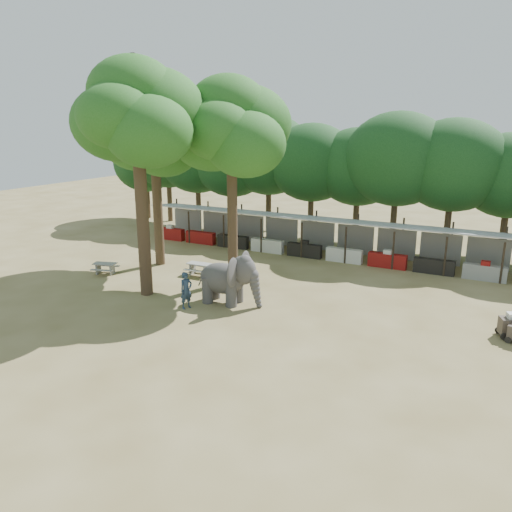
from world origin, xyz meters
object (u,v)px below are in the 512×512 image
at_px(handler, 186,290).
at_px(picnic_table_far, 199,267).
at_px(cart_front, 512,325).
at_px(yard_tree_center, 137,115).
at_px(yard_tree_back, 231,128).
at_px(picnic_table_near, 105,267).
at_px(yard_tree_left, 154,133).
at_px(elephant, 230,278).

relative_size(handler, picnic_table_far, 1.22).
relative_size(handler, cart_front, 1.41).
xyz_separation_m(yard_tree_center, picnic_table_far, (0.72, 3.96, -8.73)).
distance_m(yard_tree_back, picnic_table_near, 11.27).
xyz_separation_m(yard_tree_back, handler, (0.23, -4.93, -7.62)).
distance_m(yard_tree_left, elephant, 11.26).
bearing_deg(cart_front, picnic_table_far, 154.84).
bearing_deg(picnic_table_far, yard_tree_center, -103.12).
height_order(elephant, handler, elephant).
bearing_deg(picnic_table_near, cart_front, -14.12).
xyz_separation_m(yard_tree_center, yard_tree_back, (3.00, 4.00, -0.67)).
xyz_separation_m(yard_tree_center, handler, (3.23, -0.93, -8.28)).
bearing_deg(handler, yard_tree_center, 94.28).
xyz_separation_m(yard_tree_center, cart_front, (17.51, 2.60, -8.67)).
bearing_deg(yard_tree_center, yard_tree_left, 120.96).
distance_m(yard_tree_left, picnic_table_near, 8.63).
bearing_deg(yard_tree_center, cart_front, 8.44).
height_order(picnic_table_far, cart_front, cart_front).
bearing_deg(cart_front, yard_tree_back, 153.95).
distance_m(yard_tree_center, cart_front, 19.71).
bearing_deg(yard_tree_left, handler, -43.61).
height_order(yard_tree_center, elephant, yard_tree_center).
bearing_deg(picnic_table_near, yard_tree_left, 50.72).
bearing_deg(yard_tree_back, handler, -87.33).
height_order(yard_tree_center, handler, yard_tree_center).
relative_size(yard_tree_center, picnic_table_far, 7.94).
relative_size(yard_tree_back, handler, 6.15).
height_order(elephant, picnic_table_near, elephant).
bearing_deg(picnic_table_near, picnic_table_far, 8.46).
bearing_deg(elephant, yard_tree_center, -176.00).
distance_m(yard_tree_left, picnic_table_far, 8.64).
relative_size(yard_tree_left, picnic_table_far, 7.27).
bearing_deg(handler, cart_front, -55.69).
bearing_deg(yard_tree_center, handler, -16.13).
xyz_separation_m(yard_tree_back, picnic_table_near, (-7.43, -2.49, -8.10)).
bearing_deg(picnic_table_far, yard_tree_left, 161.47).
height_order(handler, picnic_table_near, handler).
relative_size(elephant, cart_front, 2.63).
distance_m(yard_tree_left, cart_front, 22.02).
bearing_deg(handler, yard_tree_left, 66.81).
height_order(yard_tree_center, picnic_table_far, yard_tree_center).
height_order(yard_tree_left, handler, yard_tree_left).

